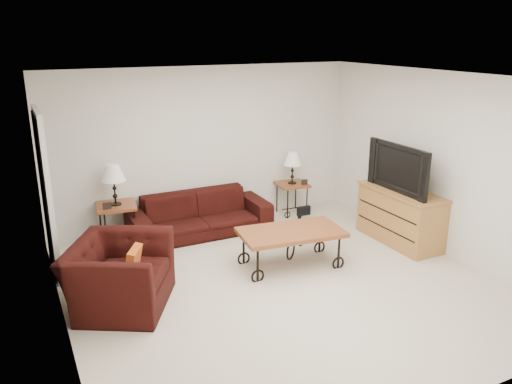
% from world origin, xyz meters
% --- Properties ---
extents(ground, '(5.00, 5.00, 0.00)m').
position_xyz_m(ground, '(0.00, 0.00, 0.00)').
color(ground, beige).
rests_on(ground, ground).
extents(wall_back, '(5.00, 0.02, 2.50)m').
position_xyz_m(wall_back, '(0.00, 2.50, 1.25)').
color(wall_back, silver).
rests_on(wall_back, ground).
extents(wall_front, '(5.00, 0.02, 2.50)m').
position_xyz_m(wall_front, '(0.00, -2.50, 1.25)').
color(wall_front, silver).
rests_on(wall_front, ground).
extents(wall_left, '(0.02, 5.00, 2.50)m').
position_xyz_m(wall_left, '(-2.50, 0.00, 1.25)').
color(wall_left, silver).
rests_on(wall_left, ground).
extents(wall_right, '(0.02, 5.00, 2.50)m').
position_xyz_m(wall_right, '(2.50, 0.00, 1.25)').
color(wall_right, silver).
rests_on(wall_right, ground).
extents(ceiling, '(5.00, 5.00, 0.00)m').
position_xyz_m(ceiling, '(0.00, 0.00, 2.50)').
color(ceiling, white).
rests_on(ceiling, wall_back).
extents(doorway, '(0.08, 0.94, 2.04)m').
position_xyz_m(doorway, '(-2.47, 1.65, 1.02)').
color(doorway, black).
rests_on(doorway, ground).
extents(sofa, '(2.15, 0.84, 0.63)m').
position_xyz_m(sofa, '(-0.31, 2.02, 0.31)').
color(sofa, black).
rests_on(sofa, ground).
extents(side_table_left, '(0.61, 0.61, 0.60)m').
position_xyz_m(side_table_left, '(-1.52, 2.20, 0.30)').
color(side_table_left, brown).
rests_on(side_table_left, ground).
extents(side_table_right, '(0.54, 0.54, 0.54)m').
position_xyz_m(side_table_right, '(1.42, 2.20, 0.27)').
color(side_table_right, brown).
rests_on(side_table_right, ground).
extents(lamp_left, '(0.38, 0.38, 0.60)m').
position_xyz_m(lamp_left, '(-1.52, 2.20, 0.90)').
color(lamp_left, black).
rests_on(lamp_left, side_table_left).
extents(lamp_right, '(0.33, 0.33, 0.54)m').
position_xyz_m(lamp_right, '(1.42, 2.20, 0.81)').
color(lamp_right, black).
rests_on(lamp_right, side_table_right).
extents(photo_frame_left, '(0.12, 0.02, 0.10)m').
position_xyz_m(photo_frame_left, '(-1.67, 2.05, 0.65)').
color(photo_frame_left, black).
rests_on(photo_frame_left, side_table_left).
extents(photo_frame_right, '(0.11, 0.05, 0.09)m').
position_xyz_m(photo_frame_right, '(1.57, 2.05, 0.58)').
color(photo_frame_right, black).
rests_on(photo_frame_right, side_table_right).
extents(coffee_table, '(1.42, 0.88, 0.50)m').
position_xyz_m(coffee_table, '(0.37, 0.41, 0.25)').
color(coffee_table, brown).
rests_on(coffee_table, ground).
extents(armchair, '(1.46, 1.51, 0.76)m').
position_xyz_m(armchair, '(-1.88, 0.36, 0.38)').
color(armchair, black).
rests_on(armchair, ground).
extents(throw_pillow, '(0.25, 0.34, 0.34)m').
position_xyz_m(throw_pillow, '(-1.73, 0.31, 0.52)').
color(throw_pillow, '#C94F19').
rests_on(throw_pillow, armchair).
extents(tv_stand, '(0.55, 1.33, 0.80)m').
position_xyz_m(tv_stand, '(2.23, 0.42, 0.40)').
color(tv_stand, '#AA793F').
rests_on(tv_stand, ground).
extents(television, '(0.16, 1.19, 0.69)m').
position_xyz_m(television, '(2.21, 0.42, 1.14)').
color(television, black).
rests_on(television, tv_stand).
extents(backpack, '(0.40, 0.34, 0.46)m').
position_xyz_m(backpack, '(1.39, 1.88, 0.23)').
color(backpack, black).
rests_on(backpack, ground).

